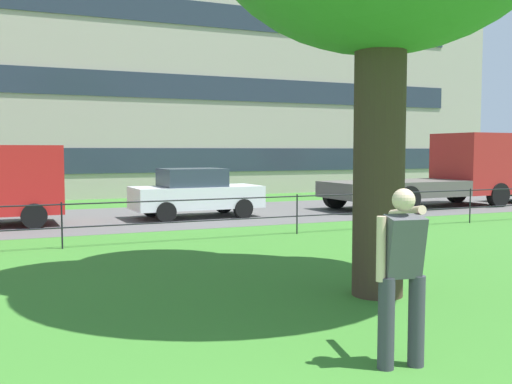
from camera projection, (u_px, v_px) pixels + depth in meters
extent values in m
cube|color=#565454|center=(47.00, 221.00, 17.15)|extent=(80.00, 6.75, 0.01)
cylinder|color=black|center=(62.00, 225.00, 12.38)|extent=(0.04, 0.04, 1.00)
cylinder|color=black|center=(297.00, 214.00, 14.60)|extent=(0.04, 0.04, 1.00)
cylinder|color=black|center=(470.00, 206.00, 16.81)|extent=(0.04, 0.04, 1.00)
cylinder|color=black|center=(62.00, 228.00, 12.38)|extent=(33.78, 0.03, 0.03)
cylinder|color=black|center=(61.00, 204.00, 12.35)|extent=(33.78, 0.03, 0.03)
cylinder|color=#423023|center=(379.00, 147.00, 8.29)|extent=(0.73, 0.73, 4.29)
cylinder|color=#383842|center=(386.00, 323.00, 5.55)|extent=(0.16, 0.16, 0.89)
cylinder|color=#383842|center=(416.00, 321.00, 5.63)|extent=(0.16, 0.16, 0.89)
cube|color=#4C4C51|center=(403.00, 246.00, 5.54)|extent=(0.41, 0.37, 0.62)
sphere|color=beige|center=(404.00, 200.00, 5.50)|extent=(0.22, 0.22, 0.22)
cylinder|color=beige|center=(407.00, 212.00, 5.86)|extent=(0.19, 0.63, 0.19)
cylinder|color=beige|center=(381.00, 249.00, 5.48)|extent=(0.09, 0.09, 0.62)
cube|color=#283342|center=(42.00, 167.00, 16.51)|extent=(0.16, 1.67, 0.76)
cylinder|color=black|center=(30.00, 210.00, 17.32)|extent=(0.69, 0.26, 0.68)
cylinder|color=black|center=(34.00, 216.00, 15.63)|extent=(0.69, 0.26, 0.68)
cube|color=silver|center=(197.00, 197.00, 18.22)|extent=(4.06, 1.85, 0.68)
cube|color=#2D3847|center=(192.00, 177.00, 18.11)|extent=(1.96, 1.59, 0.56)
cylinder|color=black|center=(223.00, 204.00, 19.50)|extent=(0.61, 0.22, 0.60)
cylinder|color=black|center=(243.00, 208.00, 18.04)|extent=(0.61, 0.22, 0.60)
cylinder|color=black|center=(151.00, 207.00, 18.43)|extent=(0.61, 0.22, 0.60)
cylinder|color=black|center=(166.00, 212.00, 16.98)|extent=(0.61, 0.22, 0.60)
cube|color=#B22323|center=(471.00, 163.00, 22.33)|extent=(2.17, 2.36, 2.30)
cube|color=#283342|center=(488.00, 154.00, 22.68)|extent=(0.18, 1.84, 0.87)
cube|color=#56514C|center=(394.00, 189.00, 20.85)|extent=(5.27, 2.46, 0.56)
cylinder|color=black|center=(456.00, 191.00, 23.50)|extent=(0.91, 0.33, 0.90)
cylinder|color=black|center=(498.00, 195.00, 21.59)|extent=(0.91, 0.33, 0.90)
cylinder|color=black|center=(371.00, 195.00, 21.72)|extent=(0.91, 0.33, 0.90)
cylinder|color=black|center=(408.00, 199.00, 19.81)|extent=(0.91, 0.33, 0.90)
cylinder|color=black|center=(335.00, 196.00, 21.06)|extent=(0.91, 0.33, 0.90)
cylinder|color=black|center=(370.00, 201.00, 19.15)|extent=(0.91, 0.33, 0.90)
cylinder|color=black|center=(499.00, 194.00, 24.31)|extent=(0.61, 0.22, 0.60)
cube|color=#ADA393|center=(139.00, 3.00, 30.85)|extent=(36.66, 11.38, 19.90)
cube|color=#283342|center=(169.00, 160.00, 26.20)|extent=(30.79, 0.06, 1.10)
cube|color=#283342|center=(168.00, 86.00, 25.96)|extent=(30.79, 0.06, 1.10)
cube|color=#283342|center=(167.00, 10.00, 25.72)|extent=(30.79, 0.06, 1.10)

